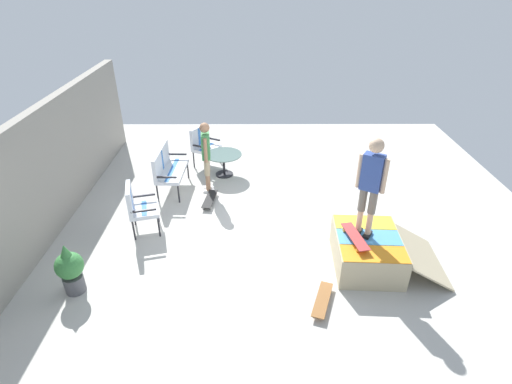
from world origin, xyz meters
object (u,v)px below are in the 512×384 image
Objects in this scene: patio_table at (224,160)px; skateboard_by_bench at (210,199)px; skateboard_on_ramp at (355,237)px; potted_plant at (70,268)px; skateboard_spare at (322,300)px; person_watching at (206,152)px; patio_chair_near_house at (203,143)px; person_skater at (371,181)px; patio_chair_by_wall at (137,205)px; skate_ramp at (369,251)px; patio_bench at (167,166)px.

patio_table is 1.10× the size of skateboard_by_bench.
skateboard_on_ramp is 4.64m from potted_plant.
potted_plant reaches higher than skateboard_spare.
potted_plant is (-3.34, 1.83, -0.50)m from person_watching.
patio_chair_near_house is 0.88m from patio_table.
patio_chair_near_house is 5.25m from person_skater.
patio_chair_by_wall is at bearing 163.60° from patio_chair_near_house.
skateboard_on_ramp is at bearing -135.26° from person_watching.
skate_ramp is at bearing -120.92° from person_skater.
patio_chair_by_wall is 0.61× the size of person_watching.
patio_table is at bearing -27.50° from potted_plant.
skateboard_on_ramp is (0.85, -0.63, 0.59)m from skateboard_spare.
person_watching is at bearing 8.65° from skateboard_by_bench.
person_skater reaches higher than skateboard_by_bench.
patio_bench is at bearing 39.77° from skateboard_spare.
potted_plant is at bearing 165.02° from patio_bench.
patio_chair_by_wall reaches higher than potted_plant.
patio_bench is 1.54× the size of skateboard_on_ramp.
patio_chair_near_house reaches higher than patio_table.
patio_bench is 1.24× the size of patio_chair_near_house.
patio_chair_by_wall reaches higher than skateboard_by_bench.
skateboard_by_bench is at bearing 33.72° from skateboard_spare.
skateboard_spare is (-1.04, 0.80, -1.55)m from person_skater.
patio_table is (0.75, -1.25, -0.21)m from patio_bench.
patio_chair_near_house reaches higher than skateboard_on_ramp.
patio_chair_by_wall is 1.24× the size of skateboard_on_ramp.
person_skater is at bearing -131.51° from person_watching.
patio_bench reaches higher than skate_ramp.
person_skater is 2.03m from skateboard_spare.
person_watching is at bearing -169.41° from patio_chair_near_house.
skateboard_spare is at bearing -120.94° from patio_chair_by_wall.
person_skater is 1.92× the size of potted_plant.
patio_chair_near_house is 1.13× the size of patio_table.
patio_chair_by_wall reaches higher than skateboard_on_ramp.
patio_chair_near_house is (4.11, 3.35, 0.32)m from skate_ramp.
skateboard_on_ramp reaches higher than skate_ramp.
skateboard_on_ramp is at bearing 136.90° from person_skater.
skateboard_by_bench and skateboard_spare have the same top height.
person_skater is (-3.40, -2.63, 1.23)m from patio_table.
skateboard_by_bench is (-1.98, -0.35, -0.53)m from patio_chair_near_house.
potted_plant is (-1.68, 0.66, -0.15)m from patio_chair_by_wall.
patio_chair_by_wall is 1.24× the size of skateboard_spare.
patio_chair_by_wall is 3.90m from skateboard_spare.
patio_chair_near_house reaches higher than skate_ramp.
patio_bench is at bearing 55.74° from skate_ramp.
patio_table is at bearing -136.85° from patio_chair_near_house.
patio_chair_by_wall is at bearing -21.48° from potted_plant.
skateboard_on_ramp is at bearing -106.06° from patio_chair_by_wall.
person_watching is (2.69, 3.08, 0.68)m from skate_ramp.
skate_ramp is at bearing -124.26° from patio_bench.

